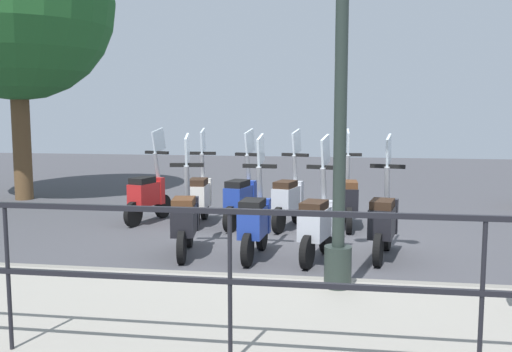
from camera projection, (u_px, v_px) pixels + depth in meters
ground_plane at (289, 242)px, 7.99m from camera, size 28.00×28.00×0.00m
promenade_walkway at (254, 318)px, 4.89m from camera, size 2.20×20.00×0.15m
fence_railing at (230, 255)px, 3.76m from camera, size 0.04×16.03×1.07m
lamp_post_near at (341, 68)px, 5.26m from camera, size 0.26×0.90×4.67m
tree_large at (15, 2)px, 11.25m from camera, size 3.90×3.90×5.91m
scooter_near_0 at (383, 220)px, 7.08m from camera, size 1.22×0.49×1.54m
scooter_near_1 at (317, 222)px, 6.97m from camera, size 1.21×0.51×1.54m
scooter_near_2 at (255, 220)px, 7.10m from camera, size 1.23×0.44×1.54m
scooter_near_3 at (185, 218)px, 7.23m from camera, size 1.23×0.46×1.54m
scooter_far_0 at (348, 198)px, 8.86m from camera, size 1.23×0.44×1.54m
scooter_far_1 at (289, 198)px, 8.84m from camera, size 1.21×0.53×1.54m
scooter_far_2 at (241, 197)px, 8.92m from camera, size 1.21×0.51×1.54m
scooter_far_3 at (200, 195)px, 9.14m from camera, size 1.23×0.44×1.54m
scooter_far_4 at (148, 193)px, 9.31m from camera, size 1.20×0.53×1.54m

